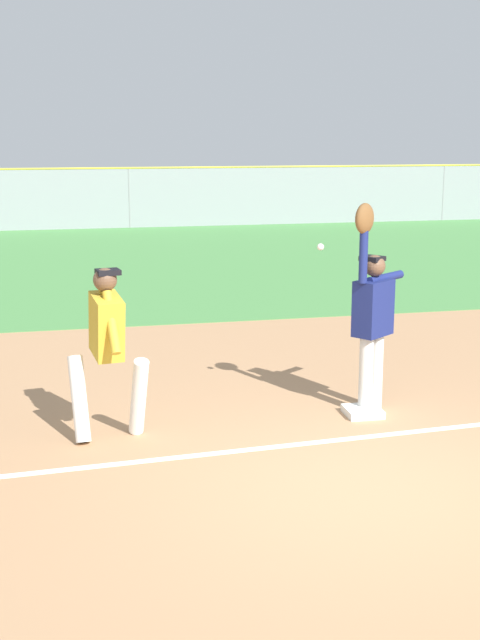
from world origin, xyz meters
name	(u,v)px	position (x,y,z in m)	size (l,w,h in m)	color
ground_plane	(373,486)	(0.00, 0.00, 0.00)	(70.20, 70.20, 0.00)	tan
outfield_grass	(160,259)	(0.00, 13.88, 0.01)	(43.61, 14.42, 0.01)	#4C8C47
first_base	(363,411)	(0.60, 1.81, 0.04)	(0.38, 0.38, 0.08)	white
fielder	(372,311)	(0.71, 1.94, 1.12)	(0.79, 0.61, 2.28)	silver
runner	(107,342)	(-2.12, 1.69, 1.00)	(0.79, 0.84, 1.72)	white
baseball	(321,247)	(0.19, 2.13, 1.80)	(0.07, 0.07, 0.07)	white
outfield_fence	(129,198)	(0.00, 21.09, 0.97)	(43.69, 0.08, 1.94)	#93999E
parked_car_red	(163,197)	(1.63, 25.05, 0.67)	(4.51, 2.34, 1.25)	#B21E1E
parked_car_blue	(316,195)	(7.45, 24.78, 0.67)	(4.46, 2.23, 1.25)	#23389E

